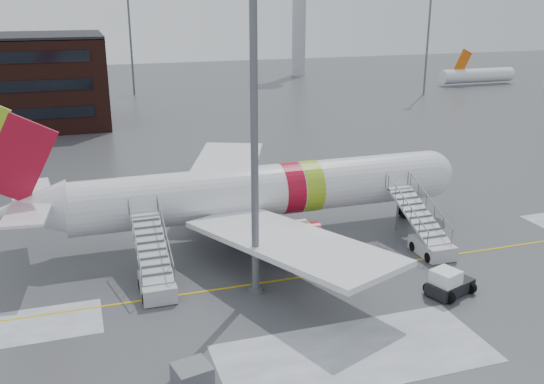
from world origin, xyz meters
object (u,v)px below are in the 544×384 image
object	(u,v)px
uld_container	(193,384)
airstair_fwd	(427,237)
airstair_aft	(155,273)
pushback_tug	(448,283)
light_mast_near	(254,75)
airliner	(251,193)

from	to	relation	value
uld_container	airstair_fwd	bearing A→B (deg)	30.87
airstair_aft	pushback_tug	distance (m)	17.86
airstair_aft	uld_container	bearing A→B (deg)	-89.34
airstair_fwd	light_mast_near	world-z (taller)	light_mast_near
uld_container	light_mast_near	bearing A→B (deg)	58.14
airstair_aft	uld_container	size ratio (longest dim) A/B	3.18
airstair_fwd	pushback_tug	size ratio (longest dim) A/B	2.34
airliner	airstair_aft	xyz separation A→B (m)	(-8.07, -6.54, -2.35)
airstair_fwd	uld_container	bearing A→B (deg)	-149.13
light_mast_near	pushback_tug	bearing A→B (deg)	-19.69
airstair_aft	airstair_fwd	bearing A→B (deg)	0.00
airstair_aft	light_mast_near	xyz separation A→B (m)	(5.77, -2.25, 12.11)
airstair_fwd	airstair_aft	bearing A→B (deg)	180.00
light_mast_near	uld_container	bearing A→B (deg)	-121.86
airliner	airstair_fwd	xyz separation A→B (m)	(10.99, -6.54, -2.35)
pushback_tug	uld_container	size ratio (longest dim) A/B	1.36
airliner	uld_container	distance (m)	19.71
airstair_fwd	uld_container	xyz separation A→B (m)	(-18.94, -11.32, -0.25)
uld_container	airliner	bearing A→B (deg)	66.02
airstair_fwd	pushback_tug	distance (m)	6.61
airstair_fwd	light_mast_near	bearing A→B (deg)	-170.39
airstair_aft	light_mast_near	bearing A→B (deg)	-21.33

